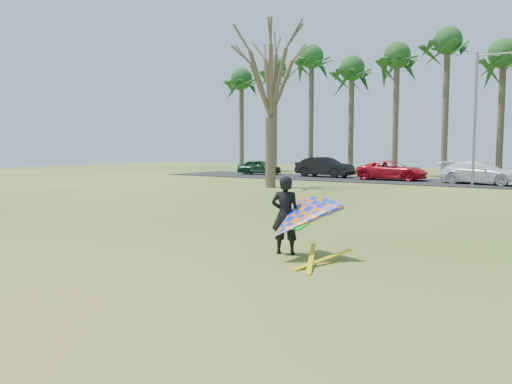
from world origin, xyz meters
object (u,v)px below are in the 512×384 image
Objects in this scene: car_0 at (259,167)px; streetlight at (478,113)px; bare_tree_left at (271,71)px; car_2 at (392,171)px; car_1 at (325,167)px; car_3 at (481,173)px; kite_flyer at (295,219)px.

streetlight is at bearing -113.72° from car_0.
car_2 is at bearing 68.55° from bare_tree_left.
car_3 is at bearing -90.46° from car_1.
streetlight reaches higher than car_3.
bare_tree_left is 12.37m from car_1.
streetlight is 23.04m from kite_flyer.
car_1 is at bearing -102.72° from car_0.
streetlight reaches higher than kite_flyer.
car_3 is at bearing 93.43° from streetlight.
kite_flyer is at bearing -55.14° from bare_tree_left.
car_2 is at bearing 105.23° from kite_flyer.
car_1 reaches higher than car_2.
kite_flyer is at bearing -156.51° from car_0.
car_3 is (11.81, -1.24, -0.05)m from car_1.
car_1 is (-11.95, 3.63, -3.62)m from streetlight.
car_2 is at bearing -105.36° from car_0.
car_0 is 12.10m from car_2.
car_0 is 6.35m from car_1.
kite_flyer is (10.96, -15.74, -6.06)m from bare_tree_left.
bare_tree_left is 2.03× the size of car_1.
car_3 is at bearing -99.91° from car_2.
car_1 reaches higher than car_3.
bare_tree_left is at bearing -145.43° from streetlight.
bare_tree_left is 2.55× the size of car_0.
car_0 is at bearing 125.89° from kite_flyer.
car_2 is at bearing 153.94° from streetlight.
bare_tree_left is at bearing 144.49° from car_3.
streetlight is 1.67× the size of car_1.
car_3 is (-0.14, 2.39, -3.67)m from streetlight.
streetlight reaches higher than car_1.
streetlight is at bearing -165.24° from car_3.
streetlight is 1.57× the size of car_3.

